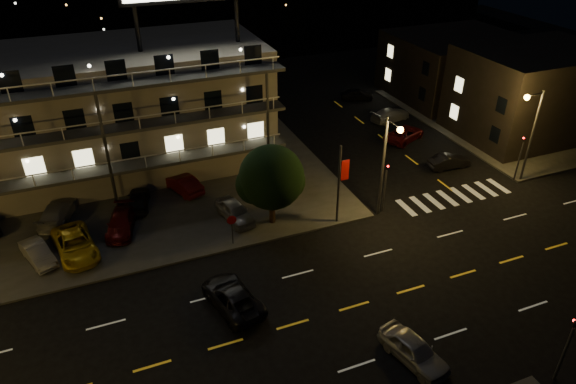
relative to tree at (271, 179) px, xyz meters
name	(u,v)px	position (x,y,z in m)	size (l,w,h in m)	color
ground	(324,315)	(-0.46, -10.10, -3.81)	(140.00, 140.00, 0.00)	black
curb_nw	(63,196)	(-14.46, 9.90, -3.74)	(44.00, 24.00, 0.15)	#31322F
curb_ne	(495,117)	(29.54, 9.90, -3.74)	(16.00, 24.00, 0.15)	#31322F
motel	(99,111)	(-10.40, 13.78, 1.53)	(28.00, 13.80, 18.10)	gray
side_bldg_front	(532,93)	(29.53, 5.90, 0.44)	(14.06, 10.00, 8.50)	black
side_bldg_back	(454,66)	(29.53, 17.90, -0.31)	(14.06, 12.00, 7.00)	black
streetlight_nc	(387,158)	(8.04, -2.17, 1.15)	(0.44, 1.92, 8.00)	#2D2D30
streetlight_ne	(531,128)	(21.68, -1.80, 1.15)	(1.92, 0.44, 8.00)	#2D2D30
signal_nw	(385,182)	(8.54, -1.61, -1.24)	(0.20, 0.27, 4.60)	#2D2D30
signal_sw	(568,344)	(8.54, -18.60, -1.24)	(0.20, 0.27, 4.60)	#2D2D30
signal_ne	(521,153)	(21.54, -1.60, -1.24)	(0.27, 0.20, 4.60)	#2D2D30
banner_north	(340,183)	(4.63, -1.70, -0.38)	(0.83, 0.16, 6.40)	#2D2D30
stop_sign	(232,225)	(-3.46, -1.53, -2.10)	(0.91, 0.11, 2.61)	#2D2D30
tree	(271,179)	(0.00, 0.00, 0.00)	(4.90, 4.71, 6.16)	black
lot_car_1	(38,253)	(-16.03, 1.46, -3.05)	(1.29, 3.70, 1.22)	gray
lot_car_2	(75,244)	(-13.66, 1.40, -2.94)	(2.38, 5.17, 1.44)	#C19B12
lot_car_3	(121,222)	(-10.47, 3.08, -3.02)	(1.79, 4.40, 1.28)	#4E0B0B
lot_car_4	(235,211)	(-2.41, 1.35, -2.97)	(1.64, 4.07, 1.39)	gray
lot_car_7	(57,212)	(-14.74, 6.20, -2.97)	(1.93, 4.75, 1.38)	gray
lot_car_8	(138,200)	(-8.90, 5.77, -2.99)	(1.58, 3.92, 1.34)	black
lot_car_9	(182,183)	(-5.21, 6.95, -2.96)	(1.49, 4.26, 1.40)	#4E0B0B
side_car_0	(449,162)	(17.68, 2.37, -3.18)	(1.33, 3.82, 1.26)	black
side_car_1	(404,134)	(17.25, 8.84, -3.15)	(2.19, 4.76, 1.32)	#4E0B0B
side_car_2	(390,115)	(18.55, 13.58, -3.13)	(1.90, 4.68, 1.36)	gray
side_car_3	(357,94)	(18.27, 20.49, -3.16)	(1.54, 3.82, 1.30)	black
road_car_east	(414,350)	(2.52, -14.82, -3.10)	(1.68, 4.17, 1.42)	gray
road_car_west	(232,297)	(-5.21, -7.31, -3.13)	(2.28, 4.95, 1.37)	black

